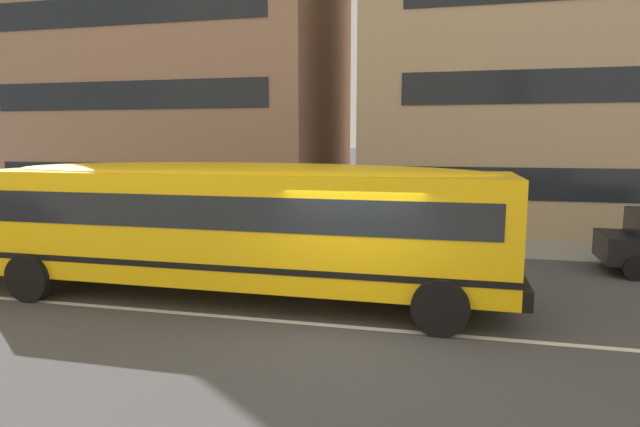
% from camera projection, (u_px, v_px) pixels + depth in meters
% --- Properties ---
extents(ground_plane, '(400.00, 400.00, 0.00)m').
position_uv_depth(ground_plane, '(352.00, 327.00, 9.70)').
color(ground_plane, '#424244').
extents(sidewalk_far, '(120.00, 3.00, 0.01)m').
position_uv_depth(sidewalk_far, '(395.00, 243.00, 17.60)').
color(sidewalk_far, gray).
rests_on(sidewalk_far, ground_plane).
extents(lane_centreline, '(110.00, 0.16, 0.01)m').
position_uv_depth(lane_centreline, '(352.00, 327.00, 9.70)').
color(lane_centreline, silver).
rests_on(lane_centreline, ground_plane).
extents(school_bus, '(13.07, 3.11, 2.92)m').
position_uv_depth(school_bus, '(228.00, 218.00, 11.34)').
color(school_bus, yellow).
rests_on(school_bus, ground_plane).
extents(apartment_block_far_left, '(14.08, 10.69, 16.50)m').
position_uv_depth(apartment_block_far_left, '(187.00, 38.00, 25.52)').
color(apartment_block_far_left, '#93705B').
rests_on(apartment_block_far_left, ground_plane).
extents(apartment_block_far_centre, '(19.76, 12.02, 13.30)m').
position_uv_depth(apartment_block_far_centre, '(616.00, 60.00, 21.99)').
color(apartment_block_far_centre, tan).
rests_on(apartment_block_far_centre, ground_plane).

